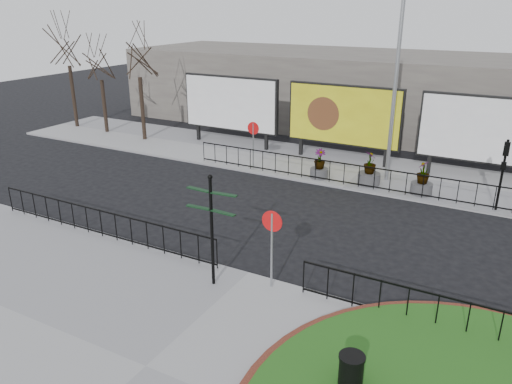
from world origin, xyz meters
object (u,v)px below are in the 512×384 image
Objects in this scene: billboard_mid at (344,116)px; litter_bin at (351,374)px; planter_a at (319,167)px; fingerpost_sign at (211,220)px; planter_c at (422,181)px; lamp_post at (396,82)px; planter_b at (369,173)px.

billboard_mid is 17.64m from litter_bin.
fingerpost_sign is at bearing -85.38° from planter_a.
billboard_mid is 4.02× the size of planter_c.
billboard_mid is at bearing 110.01° from litter_bin.
lamp_post is (3.01, -1.97, 2.23)m from billboard_mid.
planter_b is (-0.58, -1.03, -4.13)m from lamp_post.
lamp_post is 15.40m from litter_bin.
fingerpost_sign is (-2.13, -12.10, -2.58)m from lamp_post.
billboard_mid is 4.34× the size of planter_a.
fingerpost_sign is 11.00m from planter_a.
planter_a is at bearing 97.92° from fingerpost_sign.
billboard_mid is 6.46× the size of litter_bin.
litter_bin is at bearing -65.64° from planter_a.
fingerpost_sign is 2.47× the size of planter_a.
planter_a is (-3.01, -1.25, -4.16)m from lamp_post.
planter_b is at bearing 104.86° from litter_bin.
lamp_post is 5.98× the size of planter_c.
planter_c is (4.88, -3.12, -1.89)m from billboard_mid.
planter_c is (2.45, -0.12, 0.01)m from planter_b.
fingerpost_sign is at bearing -97.99° from planter_b.
planter_b reaches higher than planter_a.
billboard_mid reaches higher than planter_c.
planter_c is at bearing -2.73° from planter_b.
lamp_post is 9.62× the size of litter_bin.
planter_b is (2.43, 0.22, 0.03)m from planter_a.
planter_a is (-0.00, -3.22, -1.93)m from billboard_mid.
billboard_mid is at bearing 90.00° from planter_a.
billboard_mid is 14.10m from fingerpost_sign.
litter_bin is (5.12, -2.40, -1.64)m from fingerpost_sign.
planter_b is at bearing 5.09° from planter_a.
litter_bin is at bearing -78.34° from lamp_post.
litter_bin is 0.62× the size of planter_c.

